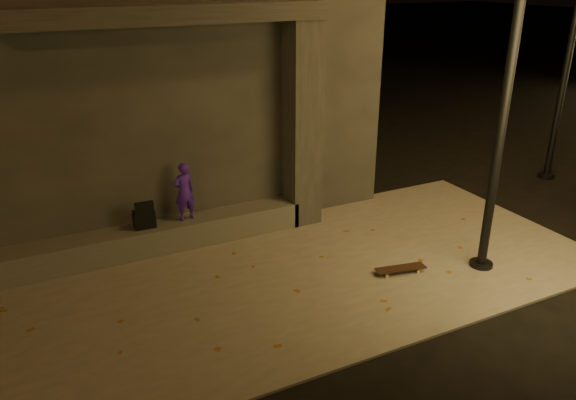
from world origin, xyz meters
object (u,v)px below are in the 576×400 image
backpack (144,218)px  column (302,126)px  skateboard (401,269)px  skateboarder (184,192)px

backpack → column: bearing=2.3°
column → skateboard: 3.03m
backpack → skateboarder: bearing=2.3°
skateboarder → backpack: (-0.70, 0.00, -0.33)m
skateboarder → skateboard: 3.71m
skateboard → column: bearing=111.1°
column → skateboard: size_ratio=4.40×
skateboarder → skateboard: (2.64, -2.45, -0.88)m
column → skateboard: (0.44, -2.45, -1.73)m
backpack → skateboard: 4.17m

